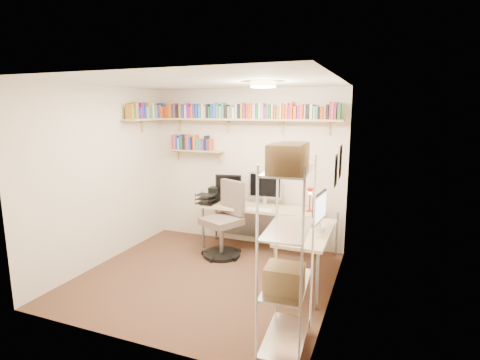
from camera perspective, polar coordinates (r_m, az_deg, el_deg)
name	(u,v)px	position (r m, az deg, el deg)	size (l,w,h in m)	color
ground	(206,277)	(5.10, -5.26, -14.56)	(3.20, 3.20, 0.00)	#4A2E1F
room_shell	(204,161)	(4.66, -5.52, 2.93)	(3.24, 3.04, 2.52)	beige
wall_shelves	(218,119)	(5.96, -3.43, 9.25)	(3.12, 1.09, 0.80)	tan
corner_desk	(263,212)	(5.51, 3.59, -4.85)	(2.17, 1.80, 1.22)	#D6B38B
office_chair	(225,225)	(5.64, -2.34, -6.83)	(0.66, 0.67, 1.13)	black
wire_rack	(287,219)	(3.20, 7.25, -5.85)	(0.43, 0.79, 1.91)	silver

